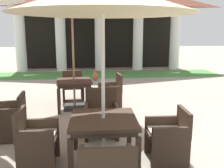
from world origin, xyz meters
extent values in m
plane|color=#9E9384|center=(0.00, 0.00, 0.00)|extent=(60.00, 60.00, 0.00)
cylinder|color=white|center=(-3.92, 9.08, 1.47)|extent=(0.51, 0.51, 2.93)
cylinder|color=white|center=(-1.96, 9.08, 1.47)|extent=(0.51, 0.51, 2.93)
cylinder|color=white|center=(0.00, 9.08, 1.47)|extent=(0.51, 0.51, 2.93)
cylinder|color=white|center=(1.96, 9.08, 1.47)|extent=(0.51, 0.51, 2.93)
cylinder|color=white|center=(3.92, 9.08, 1.47)|extent=(0.51, 0.51, 2.93)
cube|color=white|center=(0.00, 9.08, 3.05)|extent=(8.65, 0.70, 0.24)
cube|color=black|center=(0.00, 9.98, 1.47)|extent=(8.45, 0.16, 2.93)
cube|color=#47843D|center=(0.00, 7.59, 0.00)|extent=(10.85, 2.09, 0.01)
cube|color=#38281E|center=(-0.48, -0.51, 0.68)|extent=(1.00, 1.00, 0.05)
cube|color=#38281E|center=(-0.48, -0.51, 0.62)|extent=(0.92, 0.92, 0.07)
cube|color=#38281E|center=(-0.94, -0.95, 0.29)|extent=(0.07, 0.07, 0.58)
cube|color=#38281E|center=(-0.04, -0.98, 0.29)|extent=(0.07, 0.07, 0.58)
cube|color=#38281E|center=(-0.91, -0.05, 0.29)|extent=(0.07, 0.07, 0.58)
cube|color=#38281E|center=(-0.01, -0.08, 0.29)|extent=(0.07, 0.07, 0.58)
cube|color=#2D2D2D|center=(-0.48, -0.51, 0.04)|extent=(0.52, 0.52, 0.09)
cylinder|color=beige|center=(-0.48, -0.51, 1.18)|extent=(0.05, 0.05, 2.35)
cube|color=#38281E|center=(-0.45, 0.45, 0.40)|extent=(0.62, 0.51, 0.07)
cube|color=silver|center=(-0.45, 0.45, 0.46)|extent=(0.57, 0.47, 0.05)
cube|color=#38281E|center=(-0.44, 0.67, 0.67)|extent=(0.61, 0.08, 0.47)
cube|color=#38281E|center=(-0.16, 0.44, 0.32)|extent=(0.08, 0.50, 0.63)
cube|color=#38281E|center=(-0.73, 0.46, 0.32)|extent=(0.08, 0.50, 0.63)
cube|color=#38281E|center=(-0.18, 0.22, 0.18)|extent=(0.06, 0.06, 0.36)
cube|color=#38281E|center=(-0.73, 0.24, 0.18)|extent=(0.06, 0.06, 0.36)
cube|color=#38281E|center=(-0.17, 0.66, 0.18)|extent=(0.06, 0.06, 0.36)
cube|color=#38281E|center=(-0.71, 0.68, 0.18)|extent=(0.06, 0.06, 0.36)
cube|color=silver|center=(-0.51, -1.48, 0.46)|extent=(0.58, 0.52, 0.05)
cube|color=#38281E|center=(-0.52, -1.73, 0.62)|extent=(0.61, 0.08, 0.37)
cube|color=#38281E|center=(-1.44, -0.48, 0.39)|extent=(0.55, 0.54, 0.07)
cube|color=silver|center=(-1.44, -0.48, 0.45)|extent=(0.51, 0.50, 0.05)
cube|color=#38281E|center=(-1.69, -0.48, 0.64)|extent=(0.08, 0.53, 0.42)
cube|color=#38281E|center=(-1.43, -0.24, 0.31)|extent=(0.54, 0.08, 0.63)
cube|color=#38281E|center=(-1.45, -0.73, 0.31)|extent=(0.54, 0.08, 0.63)
cube|color=#38281E|center=(-1.19, -0.26, 0.18)|extent=(0.06, 0.06, 0.36)
cube|color=#38281E|center=(-1.21, -0.73, 0.18)|extent=(0.06, 0.06, 0.36)
cube|color=#38281E|center=(-1.67, -0.24, 0.18)|extent=(0.06, 0.06, 0.36)
cube|color=#38281E|center=(-1.69, -0.71, 0.18)|extent=(0.06, 0.06, 0.36)
cube|color=#38281E|center=(0.49, -0.55, 0.40)|extent=(0.58, 0.56, 0.07)
cube|color=silver|center=(0.49, -0.55, 0.46)|extent=(0.54, 0.51, 0.05)
cube|color=#38281E|center=(0.75, -0.55, 0.62)|extent=(0.08, 0.54, 0.38)
cube|color=#38281E|center=(0.48, -0.79, 0.31)|extent=(0.57, 0.08, 0.62)
cube|color=#38281E|center=(0.49, -0.30, 0.31)|extent=(0.57, 0.08, 0.62)
cube|color=#38281E|center=(0.22, -0.78, 0.18)|extent=(0.06, 0.06, 0.36)
cube|color=#38281E|center=(0.24, -0.30, 0.18)|extent=(0.06, 0.06, 0.36)
cube|color=#38281E|center=(0.73, -0.79, 0.18)|extent=(0.06, 0.06, 0.36)
cube|color=#38281E|center=(0.75, -0.31, 0.18)|extent=(0.06, 0.06, 0.36)
cube|color=#38281E|center=(-2.14, 0.58, 0.41)|extent=(0.54, 0.62, 0.07)
cube|color=silver|center=(-2.14, 0.58, 0.47)|extent=(0.49, 0.57, 0.05)
cube|color=#38281E|center=(-1.92, 0.59, 0.63)|extent=(0.10, 0.59, 0.39)
cube|color=#38281E|center=(-2.12, 0.31, 0.32)|extent=(0.50, 0.10, 0.64)
cube|color=#38281E|center=(-2.16, 0.85, 0.32)|extent=(0.50, 0.10, 0.64)
cube|color=#38281E|center=(-2.38, 0.82, 0.19)|extent=(0.06, 0.06, 0.37)
cube|color=#38281E|center=(-1.90, 0.33, 0.19)|extent=(0.06, 0.06, 0.37)
cube|color=#38281E|center=(-1.94, 0.86, 0.19)|extent=(0.06, 0.06, 0.37)
cube|color=#38281E|center=(-1.03, 2.32, 0.73)|extent=(0.92, 0.92, 0.05)
cube|color=#38281E|center=(-1.03, 2.32, 0.66)|extent=(0.85, 0.85, 0.07)
cube|color=#38281E|center=(-1.39, 1.89, 0.31)|extent=(0.08, 0.08, 0.63)
cube|color=#38281E|center=(-0.61, 1.96, 0.31)|extent=(0.08, 0.08, 0.63)
cube|color=#38281E|center=(-1.45, 2.67, 0.31)|extent=(0.08, 0.08, 0.63)
cube|color=#38281E|center=(-0.67, 2.74, 0.31)|extent=(0.08, 0.08, 0.63)
cube|color=#2D2D2D|center=(-1.03, 2.32, 0.04)|extent=(0.53, 0.53, 0.08)
cylinder|color=olive|center=(-1.03, 2.32, 1.32)|extent=(0.05, 0.05, 2.64)
cone|color=maroon|center=(-1.03, 2.32, 2.68)|extent=(2.70, 2.70, 0.42)
cube|color=#38281E|center=(-0.11, 2.40, 0.40)|extent=(0.58, 0.62, 0.07)
cube|color=silver|center=(-0.11, 2.40, 0.46)|extent=(0.54, 0.57, 0.05)
cube|color=#38281E|center=(0.13, 2.42, 0.66)|extent=(0.11, 0.58, 0.44)
cube|color=#38281E|center=(-0.09, 2.13, 0.31)|extent=(0.54, 0.11, 0.61)
cube|color=#38281E|center=(-0.14, 2.66, 0.31)|extent=(0.54, 0.11, 0.61)
cube|color=#38281E|center=(-0.33, 2.12, 0.18)|extent=(0.06, 0.06, 0.37)
cube|color=#38281E|center=(-0.38, 2.63, 0.18)|extent=(0.06, 0.06, 0.37)
cube|color=#38281E|center=(0.15, 2.16, 0.18)|extent=(0.06, 0.06, 0.37)
cube|color=#38281E|center=(0.10, 2.68, 0.18)|extent=(0.06, 0.06, 0.37)
cube|color=#38281E|center=(-1.11, 3.23, 0.39)|extent=(0.63, 0.58, 0.07)
cube|color=silver|center=(-1.11, 3.23, 0.45)|extent=(0.58, 0.54, 0.05)
cube|color=#38281E|center=(-1.13, 3.48, 0.62)|extent=(0.59, 0.11, 0.39)
cube|color=#38281E|center=(-0.84, 3.26, 0.32)|extent=(0.11, 0.54, 0.65)
cube|color=#38281E|center=(-1.38, 3.21, 0.32)|extent=(0.11, 0.54, 0.65)
cube|color=#38281E|center=(-0.82, 3.02, 0.18)|extent=(0.06, 0.06, 0.35)
cube|color=#38281E|center=(-1.35, 2.97, 0.18)|extent=(0.06, 0.06, 0.35)
cube|color=#38281E|center=(-0.87, 3.49, 0.18)|extent=(0.06, 0.06, 0.35)
cube|color=#38281E|center=(-1.39, 3.45, 0.18)|extent=(0.06, 0.06, 0.35)
ellipsoid|color=#9E5633|center=(-0.36, 6.15, 0.18)|extent=(0.24, 0.24, 0.35)
sphere|color=#9E5633|center=(-0.36, 6.15, 0.39)|extent=(0.08, 0.08, 0.08)
camera|label=1|loc=(-0.71, -4.13, 1.96)|focal=41.21mm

